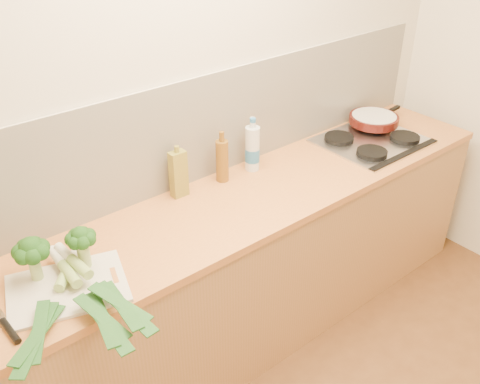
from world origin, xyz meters
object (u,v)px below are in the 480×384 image
at_px(gas_hob, 372,140).
at_px(chefs_knife, 6,325).
at_px(skillet, 374,119).
at_px(chopping_board, 67,288).

bearing_deg(gas_hob, chefs_knife, -176.65).
bearing_deg(skillet, gas_hob, -148.17).
height_order(gas_hob, skillet, skillet).
distance_m(chefs_knife, skillet, 2.33).
bearing_deg(chefs_knife, chopping_board, 7.58).
height_order(chefs_knife, skillet, skillet).
distance_m(chopping_board, skillet, 2.08).
height_order(chopping_board, chefs_knife, chefs_knife).
relative_size(gas_hob, skillet, 1.33).
bearing_deg(skillet, chefs_knife, -179.77).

